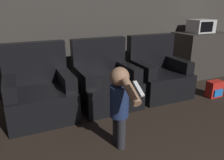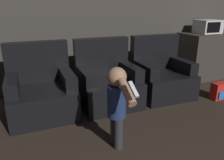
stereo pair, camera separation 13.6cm
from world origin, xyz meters
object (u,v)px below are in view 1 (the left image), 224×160
person_toddler (120,102)px  toy_backpack (215,89)px  armchair_middle (105,83)px  armchair_left (40,93)px  armchair_right (158,75)px  microwave (201,26)px

person_toddler → toy_backpack: person_toddler is taller
armchair_middle → toy_backpack: bearing=-16.9°
armchair_middle → armchair_left: bearing=179.9°
armchair_left → toy_backpack: bearing=-11.3°
armchair_left → armchair_right: bearing=-0.3°
toy_backpack → microwave: bearing=60.4°
toy_backpack → armchair_right: bearing=145.9°
person_toddler → microwave: bearing=-56.4°
microwave → armchair_left: bearing=-171.4°
armchair_middle → toy_backpack: size_ratio=3.59×
person_toddler → toy_backpack: size_ratio=3.25×
armchair_middle → microwave: microwave is taller
toy_backpack → microwave: microwave is taller
armchair_left → armchair_right: size_ratio=1.00×
person_toddler → microwave: (2.70, 1.62, 0.54)m
armchair_left → person_toddler: armchair_left is taller
armchair_right → person_toddler: 1.71m
person_toddler → toy_backpack: 2.21m
armchair_left → armchair_right: same height
person_toddler → toy_backpack: (2.10, 0.56, -0.40)m
armchair_middle → armchair_right: bearing=-0.1°
armchair_left → microwave: 3.52m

